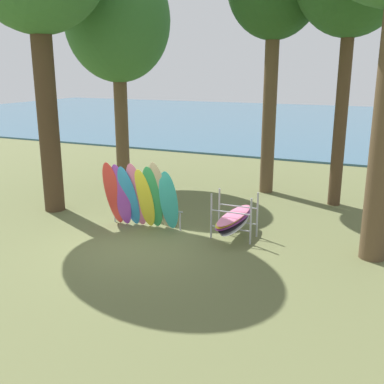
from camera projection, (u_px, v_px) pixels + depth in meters
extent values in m
plane|color=#60663D|center=(136.00, 244.00, 11.93)|extent=(80.00, 80.00, 0.00)
cube|color=#38607A|center=(321.00, 122.00, 38.95)|extent=(80.00, 36.00, 0.10)
cylinder|color=#42301E|center=(47.00, 108.00, 14.00)|extent=(0.63, 0.63, 6.53)
cylinder|color=#4C3823|center=(341.00, 111.00, 14.62)|extent=(0.41, 0.41, 6.28)
cylinder|color=brown|center=(270.00, 107.00, 16.23)|extent=(0.49, 0.49, 6.21)
cylinder|color=brown|center=(122.00, 121.00, 17.74)|extent=(0.52, 0.52, 4.94)
ellipsoid|color=#33662D|center=(117.00, 20.00, 16.77)|extent=(3.91, 3.91, 4.49)
ellipsoid|color=red|center=(113.00, 194.00, 13.04)|extent=(0.58, 0.76, 1.97)
ellipsoid|color=purple|center=(121.00, 195.00, 12.97)|extent=(0.57, 0.69, 1.92)
ellipsoid|color=#2D8ED1|center=(129.00, 196.00, 12.91)|extent=(0.52, 0.78, 1.89)
ellipsoid|color=pink|center=(137.00, 195.00, 12.83)|extent=(0.61, 0.82, 1.99)
ellipsoid|color=yellow|center=(145.00, 199.00, 12.78)|extent=(0.53, 0.72, 1.83)
ellipsoid|color=#339E56|center=(152.00, 198.00, 12.70)|extent=(0.62, 0.82, 1.94)
ellipsoid|color=#C6B289|center=(160.00, 196.00, 12.61)|extent=(0.53, 0.85, 2.08)
ellipsoid|color=#38B2AD|center=(169.00, 201.00, 12.58)|extent=(0.62, 0.75, 1.83)
cylinder|color=#9EA0A5|center=(115.00, 213.00, 13.61)|extent=(0.04, 0.04, 0.55)
cylinder|color=#9EA0A5|center=(180.00, 221.00, 12.89)|extent=(0.04, 0.04, 0.55)
cylinder|color=#9EA0A5|center=(146.00, 208.00, 13.18)|extent=(2.27, 0.17, 0.04)
cylinder|color=#9EA0A5|center=(211.00, 216.00, 12.22)|extent=(0.05, 0.05, 1.25)
cylinder|color=#9EA0A5|center=(251.00, 221.00, 11.79)|extent=(0.05, 0.05, 1.25)
cylinder|color=#9EA0A5|center=(219.00, 210.00, 12.75)|extent=(0.05, 0.05, 1.25)
cylinder|color=#9EA0A5|center=(257.00, 215.00, 12.32)|extent=(0.05, 0.05, 1.25)
cylinder|color=#9EA0A5|center=(230.00, 229.00, 12.08)|extent=(1.10, 0.04, 0.04)
cylinder|color=#9EA0A5|center=(231.00, 212.00, 11.96)|extent=(1.10, 0.04, 0.04)
cylinder|color=#9EA0A5|center=(238.00, 222.00, 12.61)|extent=(1.10, 0.04, 0.04)
cylinder|color=#9EA0A5|center=(238.00, 206.00, 12.49)|extent=(1.10, 0.04, 0.04)
ellipsoid|color=white|center=(235.00, 224.00, 12.32)|extent=(0.58, 2.12, 0.06)
ellipsoid|color=black|center=(234.00, 221.00, 12.31)|extent=(0.52, 2.10, 0.06)
ellipsoid|color=purple|center=(234.00, 219.00, 12.30)|extent=(0.66, 2.13, 0.06)
ellipsoid|color=yellow|center=(233.00, 217.00, 12.30)|extent=(0.56, 2.11, 0.06)
ellipsoid|color=pink|center=(234.00, 215.00, 12.27)|extent=(0.60, 2.12, 0.06)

